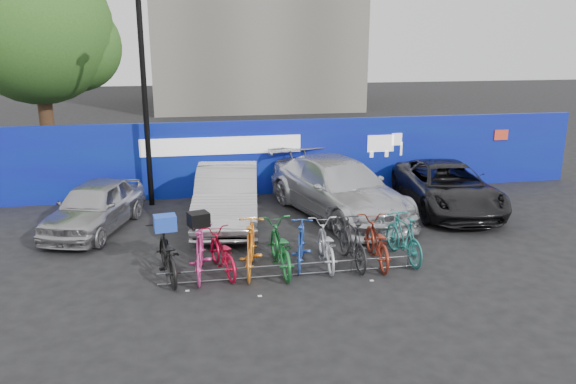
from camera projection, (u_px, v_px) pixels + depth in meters
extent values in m
plane|color=black|center=(287.00, 266.00, 12.49)|extent=(100.00, 100.00, 0.00)
cube|color=navy|center=(253.00, 158.00, 17.86)|extent=(22.00, 0.15, 2.40)
cube|color=white|center=(222.00, 146.00, 17.47)|extent=(5.00, 0.02, 0.55)
cube|color=white|center=(381.00, 143.00, 18.40)|extent=(1.20, 0.02, 0.90)
cube|color=#E64128|center=(501.00, 135.00, 19.11)|extent=(0.50, 0.02, 0.35)
cylinder|color=#382314|center=(47.00, 121.00, 20.22)|extent=(0.50, 0.50, 4.00)
sphere|color=#2A581B|center=(36.00, 29.00, 19.37)|extent=(5.20, 5.20, 5.20)
sphere|color=#2A581B|center=(76.00, 46.00, 20.02)|extent=(3.20, 3.20, 3.20)
cylinder|color=black|center=(145.00, 106.00, 16.25)|extent=(0.16, 0.16, 6.00)
cylinder|color=#595B60|center=(292.00, 264.00, 11.84)|extent=(5.60, 0.03, 0.03)
cylinder|color=#595B60|center=(292.00, 275.00, 11.91)|extent=(5.60, 0.03, 0.03)
cylinder|color=#595B60|center=(167.00, 280.00, 11.43)|extent=(0.03, 0.03, 0.28)
cylinder|color=#595B60|center=(231.00, 275.00, 11.66)|extent=(0.03, 0.03, 0.28)
cylinder|color=#595B60|center=(292.00, 271.00, 11.88)|extent=(0.03, 0.03, 0.28)
cylinder|color=#595B60|center=(351.00, 266.00, 12.11)|extent=(0.03, 0.03, 0.28)
cylinder|color=#595B60|center=(408.00, 262.00, 12.33)|extent=(0.03, 0.03, 0.28)
imported|color=#A3A2A7|center=(95.00, 206.00, 14.64)|extent=(2.65, 4.13, 1.31)
imported|color=#9E9EA3|center=(227.00, 195.00, 15.22)|extent=(2.17, 4.82, 1.54)
imported|color=silver|center=(339.00, 188.00, 15.84)|extent=(3.70, 5.91, 1.60)
imported|color=black|center=(447.00, 187.00, 16.45)|extent=(2.78, 5.11, 1.36)
imported|color=black|center=(167.00, 254.00, 11.78)|extent=(1.03, 2.08, 1.04)
imported|color=#CA357E|center=(200.00, 251.00, 11.83)|extent=(0.67, 1.89, 1.12)
imported|color=#BC0A2D|center=(222.00, 253.00, 12.01)|extent=(0.99, 1.83, 0.91)
imported|color=orange|center=(251.00, 247.00, 12.02)|extent=(0.87, 1.98, 1.15)
imported|color=#17682B|center=(280.00, 247.00, 12.14)|extent=(0.77, 2.05, 1.06)
imported|color=#2447A3|center=(301.00, 244.00, 12.40)|extent=(0.89, 1.75, 1.01)
imported|color=#B7BAC0|center=(326.00, 244.00, 12.43)|extent=(0.77, 1.88, 0.97)
imported|color=#27272A|center=(353.00, 242.00, 12.41)|extent=(0.58, 1.82, 1.08)
imported|color=maroon|center=(376.00, 242.00, 12.53)|extent=(0.83, 1.97, 1.01)
imported|color=#237977|center=(404.00, 237.00, 12.70)|extent=(0.66, 1.83, 1.08)
cube|color=blue|center=(165.00, 223.00, 11.60)|extent=(0.49, 0.40, 0.32)
cube|color=black|center=(199.00, 219.00, 11.64)|extent=(0.49, 0.47, 0.30)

